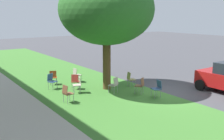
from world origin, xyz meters
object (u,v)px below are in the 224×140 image
Objects in this scene: chair_0 at (114,84)px; chair_3 at (76,74)px; chair_1 at (53,76)px; chair_9 at (157,87)px; chair_6 at (52,80)px; chair_5 at (67,92)px; street_tree at (106,10)px; chair_2 at (78,83)px; chair_7 at (141,84)px; chair_8 at (75,80)px; chair_4 at (130,78)px.

chair_0 and chair_3 have the same top height.
chair_1 is 1.00× the size of chair_9.
chair_5 is at bearing 172.49° from chair_6.
chair_6 is (-0.59, 1.89, 0.00)m from chair_3.
street_tree reaches higher than chair_2.
chair_6 is (2.71, -0.36, 0.00)m from chair_5.
chair_6 is 1.00× the size of chair_7.
street_tree is at bearing 25.38° from chair_7.
chair_1 is 1.00× the size of chair_2.
street_tree reaches higher than chair_3.
chair_9 is at bearing -142.26° from chair_0.
chair_7 is at bearing -128.82° from chair_2.
chair_3 is at bearing -29.78° from chair_8.
chair_2 is 1.00× the size of chair_8.
chair_2 and chair_6 have the same top height.
chair_0 is at bearing 169.30° from street_tree.
street_tree is 4.23m from chair_2.
chair_9 is (-3.68, -2.73, 0.00)m from chair_8.
chair_1 is at bearing 28.75° from chair_0.
chair_2 is 1.77m from chair_6.
chair_2 and chair_7 have the same top height.
chair_5 and chair_8 have the same top height.
chair_6 is at bearing 39.78° from chair_9.
chair_2 is 0.71m from chair_8.
chair_1 is 0.92m from chair_6.
chair_1 is at bearing 31.98° from chair_9.
chair_2 and chair_9 have the same top height.
chair_3 is at bearing 16.22° from street_tree.
chair_5 and chair_9 have the same top height.
chair_8 is (1.87, 1.33, 0.00)m from chair_0.
chair_7 is 0.96m from chair_9.
chair_9 is (-1.83, -4.14, 0.00)m from chair_5.
chair_4 is 2.29m from chair_9.
chair_2 is 4.19m from chair_9.
street_tree is 7.16× the size of chair_2.
chair_1 and chair_7 have the same top height.
street_tree is at bearing 70.11° from chair_4.
chair_7 is at bearing -136.46° from chair_6.
chair_8 is at bearing -16.13° from chair_2.
chair_6 is at bearing 151.46° from chair_1.
chair_2 is 1.00× the size of chair_9.
chair_1 and chair_6 have the same top height.
chair_9 is at bearing -148.02° from chair_1.
chair_9 is at bearing 177.00° from chair_4.
street_tree is 4.97m from chair_6.
chair_2 is 1.00× the size of chair_7.
chair_0 is at bearing -90.59° from chair_5.
chair_0 is (-0.97, 0.18, -3.86)m from street_tree.
chair_4 is at bearing -72.15° from chair_0.
chair_3 is 3.99m from chair_5.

